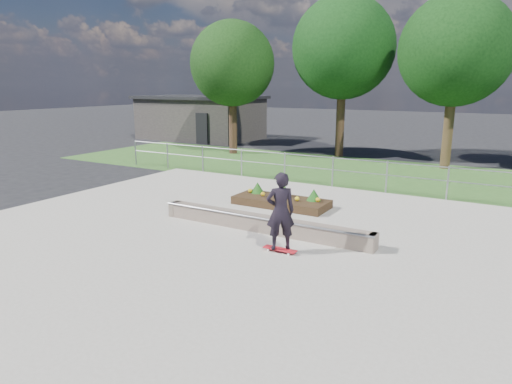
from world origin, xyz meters
TOP-DOWN VIEW (x-y plane):
  - ground at (0.00, 0.00)m, footprint 120.00×120.00m
  - grass_verge at (0.00, 11.00)m, footprint 30.00×8.00m
  - concrete_slab at (0.00, 0.00)m, footprint 15.00×15.00m
  - fence at (0.00, 7.50)m, footprint 20.06×0.06m
  - building at (-14.00, 18.00)m, footprint 8.40×5.40m
  - tree_far_left at (-8.00, 13.00)m, footprint 4.55×4.55m
  - tree_mid_left at (-2.50, 15.00)m, footprint 5.25×5.25m
  - tree_mid_right at (3.00, 14.00)m, footprint 4.90×4.90m
  - grind_ledge at (0.35, 1.55)m, footprint 6.00×0.44m
  - planter_bed at (-0.38, 4.10)m, footprint 3.00×1.20m
  - skateboarder at (1.46, 0.42)m, footprint 0.80×0.73m

SIDE VIEW (x-z plane):
  - ground at x=0.00m, z-range 0.00..0.00m
  - grass_verge at x=0.00m, z-range 0.00..0.02m
  - concrete_slab at x=0.00m, z-range 0.00..0.06m
  - planter_bed at x=-0.38m, z-range -0.06..0.55m
  - grind_ledge at x=0.35m, z-range 0.05..0.48m
  - fence at x=0.00m, z-range 0.17..1.37m
  - skateboarder at x=1.46m, z-range 0.09..1.95m
  - building at x=-14.00m, z-range 0.01..3.01m
  - tree_far_left at x=-8.00m, z-range 1.28..8.43m
  - tree_mid_right at x=3.00m, z-range 1.38..9.08m
  - tree_mid_left at x=-2.50m, z-range 1.48..9.73m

